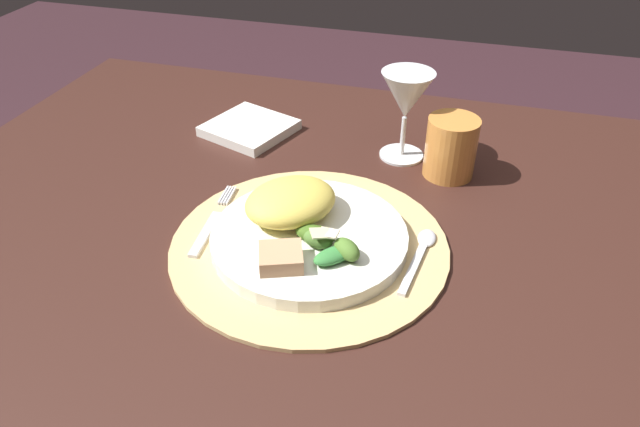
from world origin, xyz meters
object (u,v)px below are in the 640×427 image
Objects in this scene: dining_table at (313,289)px; dinner_plate at (309,238)px; fork at (212,223)px; spoon at (421,250)px; napkin at (249,128)px; amber_tumbler at (451,147)px; wine_glass at (406,98)px.

dinner_plate is at bearing -77.30° from dining_table.
dining_table is at bearing 24.94° from fork.
napkin is at bearing 143.04° from spoon.
spoon is 1.03× the size of napkin.
fork is 0.29m from spoon.
spoon is 0.42m from napkin.
spoon reaches higher than dining_table.
napkin is at bearing 173.03° from amber_tumbler.
wine_glass is (0.27, -0.01, 0.09)m from napkin.
fork is 1.24× the size of napkin.
napkin is (-0.34, 0.26, -0.00)m from spoon.
dining_table is 0.20m from fork.
spoon is at bearing -36.96° from napkin.
dinner_plate is at bearing -170.53° from spoon.
amber_tumbler is (0.01, 0.21, 0.04)m from spoon.
amber_tumbler is (0.15, 0.24, 0.03)m from dinner_plate.
wine_glass reaches higher than fork.
amber_tumbler reaches higher than dining_table.
amber_tumbler is at bearing 87.21° from spoon.
fork is at bearing -141.60° from amber_tumbler.
dining_table is 8.56× the size of wine_glass.
spoon is at bearing 9.47° from dinner_plate.
dinner_plate reaches higher than napkin.
dinner_plate is at bearing -105.42° from wine_glass.
napkin is 1.41× the size of amber_tumbler.
dinner_plate is 1.55× the size of fork.
amber_tumbler reaches higher than dinner_plate.
dining_table is at bearing -50.09° from napkin.
amber_tumbler is (0.29, 0.23, 0.04)m from fork.
wine_glass reaches higher than dining_table.
dining_table is 0.32m from napkin.
amber_tumbler is (0.08, -0.04, -0.06)m from wine_glass.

